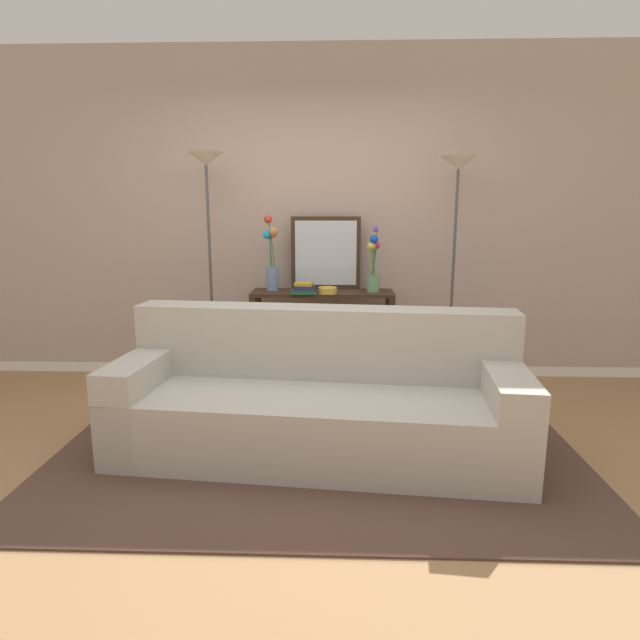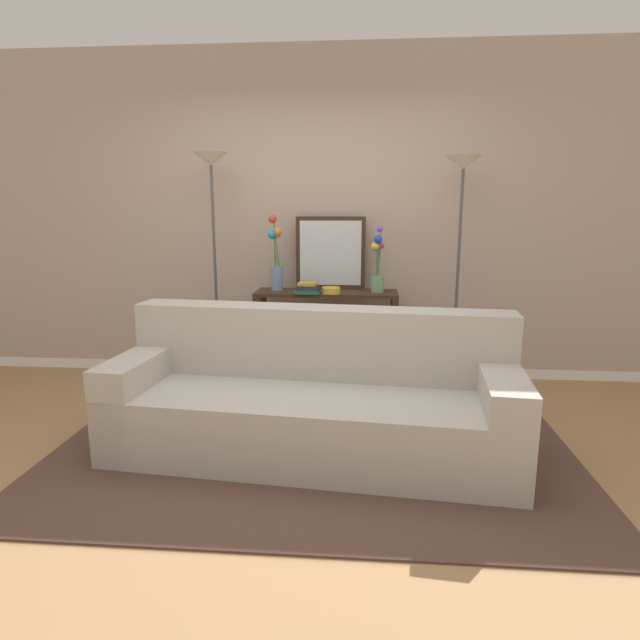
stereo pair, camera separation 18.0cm
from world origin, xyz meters
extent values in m
cube|color=#9E754C|center=(0.00, 0.00, -0.01)|extent=(16.00, 16.00, 0.02)
cube|color=white|center=(0.00, 1.94, 0.04)|extent=(12.00, 0.15, 0.09)
cube|color=#B29E8E|center=(0.00, 1.94, 1.47)|extent=(12.00, 0.14, 2.76)
cube|color=#51382D|center=(0.13, 0.11, 0.01)|extent=(3.24, 1.79, 0.01)
cube|color=#ADA89E|center=(0.13, 0.21, 0.21)|extent=(2.52, 1.09, 0.42)
cube|color=#ADA89E|center=(0.16, 0.51, 0.65)|extent=(2.46, 0.49, 0.46)
cube|color=#ADA89E|center=(-0.97, 0.31, 0.30)|extent=(0.32, 0.88, 0.60)
cube|color=#ADA89E|center=(1.23, 0.10, 0.30)|extent=(0.32, 0.88, 0.60)
cube|color=#382619|center=(0.12, 1.60, 0.80)|extent=(1.20, 0.37, 0.03)
cube|color=#382619|center=(0.12, 1.60, 0.15)|extent=(1.10, 0.31, 0.01)
cube|color=#382619|center=(-0.45, 1.44, 0.39)|extent=(0.05, 0.05, 0.79)
cube|color=#382619|center=(0.70, 1.44, 0.39)|extent=(0.05, 0.05, 0.79)
cube|color=#382619|center=(-0.45, 1.76, 0.39)|extent=(0.05, 0.05, 0.79)
cube|color=#382619|center=(0.70, 1.76, 0.39)|extent=(0.05, 0.05, 0.79)
cylinder|color=#4C4C51|center=(-0.80, 1.50, 0.01)|extent=(0.26, 0.26, 0.02)
cylinder|color=#4C4C51|center=(-0.80, 1.50, 0.93)|extent=(0.02, 0.02, 1.82)
cone|color=silver|center=(-0.80, 1.50, 1.89)|extent=(0.28, 0.28, 0.10)
cylinder|color=#4C4C51|center=(1.19, 1.50, 0.01)|extent=(0.26, 0.26, 0.02)
cylinder|color=#4C4C51|center=(1.19, 1.50, 0.91)|extent=(0.02, 0.02, 1.78)
cone|color=silver|center=(1.19, 1.50, 1.85)|extent=(0.28, 0.28, 0.10)
cube|color=#382619|center=(0.15, 1.76, 1.13)|extent=(0.60, 0.02, 0.62)
cube|color=silver|center=(0.15, 1.75, 1.13)|extent=(0.53, 0.01, 0.55)
cylinder|color=#6B84AD|center=(-0.30, 1.64, 0.92)|extent=(0.10, 0.10, 0.20)
cylinder|color=#3D7538|center=(-0.30, 1.63, 1.17)|extent=(0.04, 0.02, 0.30)
sphere|color=#C17F42|center=(-0.29, 1.61, 1.31)|extent=(0.07, 0.07, 0.07)
cylinder|color=#3D7538|center=(-0.32, 1.64, 1.15)|extent=(0.01, 0.02, 0.27)
sphere|color=#1BA3DE|center=(-0.34, 1.63, 1.29)|extent=(0.08, 0.08, 0.08)
cylinder|color=#3D7538|center=(-0.32, 1.63, 1.22)|extent=(0.03, 0.03, 0.40)
sphere|color=red|center=(-0.33, 1.62, 1.42)|extent=(0.07, 0.07, 0.07)
cylinder|color=#3D7538|center=(-0.30, 1.63, 1.15)|extent=(0.03, 0.02, 0.27)
sphere|color=#D74632|center=(-0.29, 1.61, 1.29)|extent=(0.05, 0.05, 0.05)
cylinder|color=#669E6B|center=(0.55, 1.60, 0.88)|extent=(0.11, 0.11, 0.13)
cylinder|color=#3D7538|center=(0.54, 1.59, 1.07)|extent=(0.02, 0.02, 0.25)
sphere|color=gold|center=(0.53, 1.57, 1.20)|extent=(0.07, 0.07, 0.07)
cylinder|color=#3D7538|center=(0.56, 1.62, 1.14)|extent=(0.05, 0.02, 0.38)
sphere|color=#7648D7|center=(0.56, 1.63, 1.33)|extent=(0.05, 0.05, 0.05)
cylinder|color=#3D7538|center=(0.56, 1.61, 1.08)|extent=(0.03, 0.02, 0.25)
sphere|color=#DA3A87|center=(0.57, 1.63, 1.20)|extent=(0.07, 0.07, 0.07)
cylinder|color=#3D7538|center=(0.55, 1.58, 1.10)|extent=(0.03, 0.01, 0.31)
sphere|color=blue|center=(0.55, 1.56, 1.26)|extent=(0.07, 0.07, 0.07)
cylinder|color=gold|center=(0.17, 1.49, 0.84)|extent=(0.15, 0.15, 0.04)
torus|color=gold|center=(0.17, 1.49, 0.86)|extent=(0.15, 0.15, 0.01)
cube|color=#236033|center=(-0.03, 1.48, 0.83)|extent=(0.22, 0.16, 0.02)
cube|color=navy|center=(-0.02, 1.48, 0.85)|extent=(0.19, 0.15, 0.02)
cube|color=#2D2D33|center=(-0.02, 1.48, 0.87)|extent=(0.17, 0.13, 0.02)
cube|color=gold|center=(-0.03, 1.48, 0.89)|extent=(0.16, 0.13, 0.02)
cube|color=silver|center=(-0.35, 1.60, 0.06)|extent=(0.03, 0.17, 0.12)
cube|color=navy|center=(-0.32, 1.60, 0.05)|extent=(0.04, 0.14, 0.11)
cube|color=gold|center=(-0.27, 1.60, 0.05)|extent=(0.05, 0.17, 0.10)
cube|color=#6B3360|center=(-0.22, 1.60, 0.05)|extent=(0.04, 0.15, 0.10)
cube|color=#B77F33|center=(-0.19, 1.60, 0.05)|extent=(0.03, 0.14, 0.10)
cube|color=#1E7075|center=(-0.15, 1.60, 0.06)|extent=(0.04, 0.14, 0.12)
camera|label=1|loc=(0.26, -2.88, 1.50)|focal=30.07mm
camera|label=2|loc=(0.44, -2.86, 1.50)|focal=30.07mm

